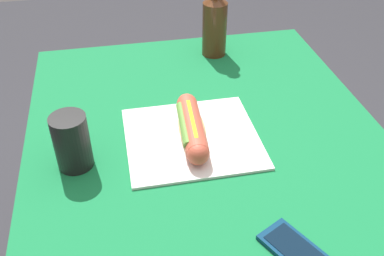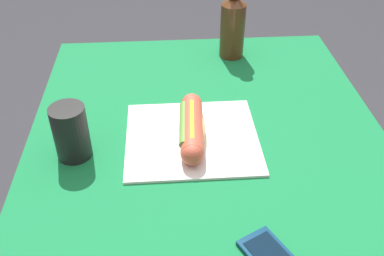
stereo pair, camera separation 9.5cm
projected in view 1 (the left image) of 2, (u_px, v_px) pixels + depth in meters
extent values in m
cylinder|color=brown|center=(261.00, 149.00, 1.55)|extent=(0.07, 0.07, 0.73)
cylinder|color=brown|center=(96.00, 171.00, 1.47)|extent=(0.07, 0.07, 0.73)
cube|color=brown|center=(210.00, 149.00, 0.97)|extent=(0.96, 0.73, 0.03)
cube|color=#146B38|center=(210.00, 143.00, 0.96)|extent=(1.02, 0.79, 0.00)
cube|color=silver|center=(192.00, 138.00, 0.97)|extent=(0.27, 0.29, 0.01)
ellipsoid|color=#E5BC75|center=(192.00, 129.00, 0.95)|extent=(0.17, 0.07, 0.04)
cylinder|color=#BC4C38|center=(192.00, 127.00, 0.95)|extent=(0.18, 0.06, 0.05)
sphere|color=#BC4C38|center=(187.00, 104.00, 1.02)|extent=(0.05, 0.05, 0.05)
sphere|color=#BC4C38|center=(198.00, 154.00, 0.88)|extent=(0.05, 0.05, 0.05)
cube|color=yellow|center=(192.00, 119.00, 0.94)|extent=(0.14, 0.02, 0.00)
cylinder|color=#568433|center=(184.00, 124.00, 0.94)|extent=(0.15, 0.03, 0.02)
cube|color=#0A2D4C|center=(298.00, 253.00, 0.72)|extent=(0.15, 0.12, 0.01)
cube|color=black|center=(299.00, 251.00, 0.72)|extent=(0.12, 0.10, 0.00)
cylinder|color=#4C2814|center=(214.00, 29.00, 1.24)|extent=(0.07, 0.07, 0.15)
cylinder|color=black|center=(72.00, 142.00, 0.87)|extent=(0.07, 0.07, 0.12)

